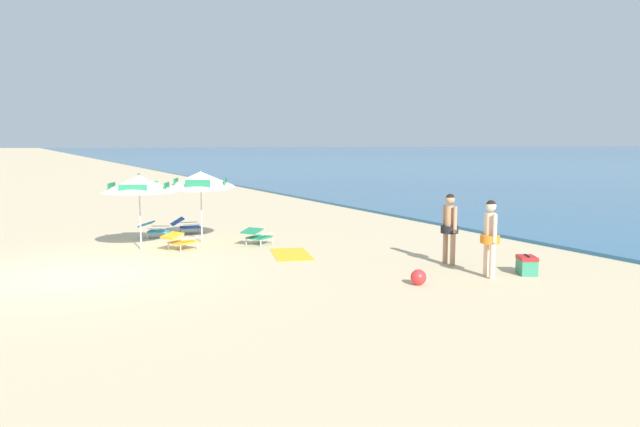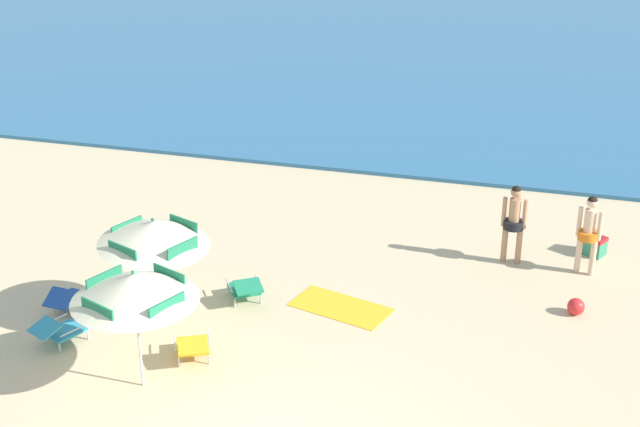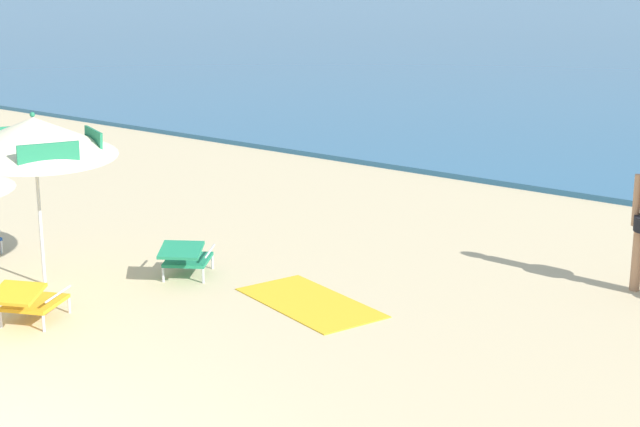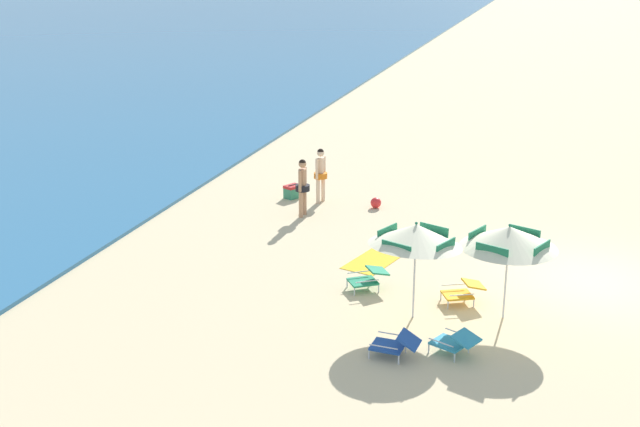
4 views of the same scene
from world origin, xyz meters
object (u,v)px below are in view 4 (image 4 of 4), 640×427
object	(u,v)px
beach_umbrella_striped_main	(416,235)
person_standing_near_shore	(303,183)
cooler_box	(293,191)
beach_towel	(374,260)
person_standing_beside	(321,171)
lounge_chair_beside_umbrella	(463,291)
lounge_chair_spare_folded	(368,278)
lounge_chair_facing_sea	(455,342)
beach_ball	(376,203)
beach_umbrella_striped_second	(509,237)
lounge_chair_under_umbrella	(395,344)

from	to	relation	value
beach_umbrella_striped_main	person_standing_near_shore	xyz separation A→B (m)	(5.72, 4.24, -0.85)
cooler_box	beach_towel	distance (m)	5.68
person_standing_beside	cooler_box	xyz separation A→B (m)	(0.15, 0.93, -0.74)
lounge_chair_beside_umbrella	person_standing_near_shore	size ratio (longest dim) A/B	0.60
lounge_chair_spare_folded	person_standing_beside	distance (m)	6.72
lounge_chair_spare_folded	person_standing_near_shore	xyz separation A→B (m)	(4.58, 3.00, 0.68)
lounge_chair_facing_sea	lounge_chair_spare_folded	distance (m)	3.42
person_standing_near_shore	cooler_box	size ratio (longest dim) A/B	2.75
lounge_chair_facing_sea	beach_ball	world-z (taller)	lounge_chair_facing_sea
beach_umbrella_striped_second	beach_umbrella_striped_main	bearing A→B (deg)	106.25
cooler_box	beach_ball	distance (m)	2.67
person_standing_beside	lounge_chair_under_umbrella	bearing A→B (deg)	-155.26
beach_ball	cooler_box	bearing A→B (deg)	84.37
beach_umbrella_striped_second	lounge_chair_under_umbrella	world-z (taller)	beach_umbrella_striped_second
beach_umbrella_striped_second	person_standing_near_shore	world-z (taller)	beach_umbrella_striped_second
lounge_chair_under_umbrella	beach_towel	world-z (taller)	lounge_chair_under_umbrella
beach_umbrella_striped_main	beach_umbrella_striped_second	world-z (taller)	beach_umbrella_striped_main
beach_umbrella_striped_main	beach_towel	distance (m)	3.72
lounge_chair_facing_sea	person_standing_beside	world-z (taller)	person_standing_beside
beach_umbrella_striped_main	person_standing_near_shore	distance (m)	7.17
lounge_chair_facing_sea	person_standing_beside	bearing A→B (deg)	31.19
lounge_chair_facing_sea	beach_ball	size ratio (longest dim) A/B	3.18
person_standing_near_shore	beach_towel	bearing A→B (deg)	-135.86
lounge_chair_beside_umbrella	lounge_chair_facing_sea	size ratio (longest dim) A/B	0.99
lounge_chair_facing_sea	lounge_chair_under_umbrella	bearing A→B (deg)	111.02
beach_umbrella_striped_main	lounge_chair_under_umbrella	xyz separation A→B (m)	(-1.81, 0.00, -1.53)
beach_towel	beach_ball	bearing A→B (deg)	12.50
lounge_chair_beside_umbrella	cooler_box	distance (m)	8.68
lounge_chair_under_umbrella	cooler_box	bearing A→B (deg)	29.04
lounge_chair_beside_umbrella	person_standing_beside	bearing A→B (deg)	39.24
lounge_chair_facing_sea	beach_towel	size ratio (longest dim) A/B	0.56
person_standing_beside	lounge_chair_facing_sea	bearing A→B (deg)	-148.81
lounge_chair_facing_sea	beach_umbrella_striped_main	bearing A→B (deg)	36.77
lounge_chair_spare_folded	beach_towel	bearing A→B (deg)	8.45
lounge_chair_under_umbrella	beach_ball	size ratio (longest dim) A/B	2.97
person_standing_beside	beach_ball	world-z (taller)	person_standing_beside
beach_towel	lounge_chair_beside_umbrella	bearing A→B (deg)	-128.45
lounge_chair_under_umbrella	person_standing_near_shore	world-z (taller)	person_standing_near_shore
cooler_box	beach_ball	world-z (taller)	cooler_box
lounge_chair_facing_sea	person_standing_beside	size ratio (longest dim) A/B	0.61
person_standing_near_shore	beach_ball	distance (m)	2.39
person_standing_beside	beach_towel	world-z (taller)	person_standing_beside
lounge_chair_facing_sea	cooler_box	xyz separation A→B (m)	(8.71, 6.11, -0.08)
lounge_chair_facing_sea	lounge_chair_beside_umbrella	bearing A→B (deg)	3.65
beach_umbrella_striped_main	person_standing_near_shore	bearing A→B (deg)	36.50
lounge_chair_beside_umbrella	lounge_chair_facing_sea	xyz separation A→B (m)	(-2.40, -0.15, -0.00)
lounge_chair_spare_folded	cooler_box	distance (m)	7.26
person_standing_beside	beach_umbrella_striped_second	bearing A→B (deg)	-138.26
person_standing_beside	beach_towel	size ratio (longest dim) A/B	0.91
lounge_chair_beside_umbrella	person_standing_near_shore	distance (m)	7.00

